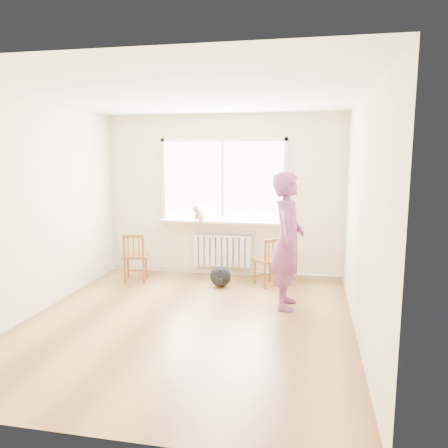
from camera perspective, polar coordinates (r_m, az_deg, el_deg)
The scene contains 13 objects.
floor at distance 5.51m, azimuth -4.86°, elevation -12.72°, with size 4.50×4.50×0.00m, color #A07A41.
ceiling at distance 5.16m, azimuth -5.28°, elevation 16.37°, with size 4.50×4.50×0.00m, color white.
back_wall at distance 7.33m, azimuth -0.09°, elevation 3.67°, with size 4.00×0.01×2.70m, color beige.
window at distance 7.29m, azimuth -0.13°, elevation 6.10°, with size 2.12×0.05×1.42m.
windowsill at distance 7.28m, azimuth -0.26°, elevation 0.30°, with size 2.15×0.22×0.04m, color white.
radiator at distance 7.39m, azimuth -0.23°, elevation -3.45°, with size 1.00×0.12×0.55m.
heating_pipe at distance 7.36m, azimuth 9.45°, elevation -6.49°, with size 0.04×0.04×1.40m, color silver.
baseboard at distance 7.56m, azimuth -0.11°, elevation -6.28°, with size 4.00×0.03×0.08m, color beige.
chair_left at distance 7.18m, azimuth -11.56°, elevation -4.32°, with size 0.47×0.46×0.79m.
chair_right at distance 6.86m, azimuth 5.92°, elevation -4.92°, with size 0.52×0.52×0.77m.
person at distance 5.85m, azimuth 8.30°, elevation -2.19°, with size 0.66×0.43×1.82m, color #CA4443.
cat at distance 7.25m, azimuth -3.16°, elevation 1.39°, with size 0.27×0.44×0.30m.
backpack at distance 6.83m, azimuth -0.47°, elevation -6.88°, with size 0.33×0.25×0.33m, color black.
Camera 1 is at (1.45, -4.90, 2.05)m, focal length 35.00 mm.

